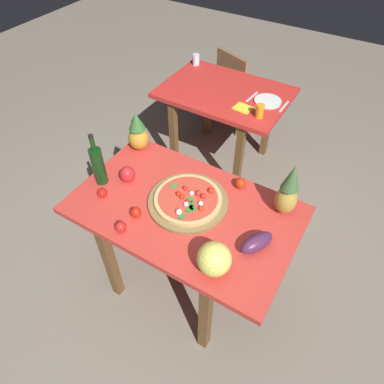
# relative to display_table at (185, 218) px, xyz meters

# --- Properties ---
(ground_plane) EXTENTS (10.00, 10.00, 0.00)m
(ground_plane) POSITION_rel_display_table_xyz_m (0.00, 0.00, -0.68)
(ground_plane) COLOR gray
(display_table) EXTENTS (1.32, 0.81, 0.78)m
(display_table) POSITION_rel_display_table_xyz_m (0.00, 0.00, 0.00)
(display_table) COLOR brown
(display_table) RESTS_ON ground_plane
(background_table) EXTENTS (1.07, 0.75, 0.78)m
(background_table) POSITION_rel_display_table_xyz_m (-0.40, 1.30, -0.02)
(background_table) COLOR brown
(background_table) RESTS_ON ground_plane
(dining_chair) EXTENTS (0.52, 0.52, 0.85)m
(dining_chair) POSITION_rel_display_table_xyz_m (-0.55, 1.90, -0.20)
(dining_chair) COLOR olive
(dining_chair) RESTS_ON ground_plane
(pizza_board) EXTENTS (0.47, 0.47, 0.02)m
(pizza_board) POSITION_rel_display_table_xyz_m (-0.00, 0.04, 0.11)
(pizza_board) COLOR olive
(pizza_board) RESTS_ON display_table
(pizza) EXTENTS (0.40, 0.40, 0.05)m
(pizza) POSITION_rel_display_table_xyz_m (0.00, 0.04, 0.14)
(pizza) COLOR tan
(pizza) RESTS_ON pizza_board
(wine_bottle) EXTENTS (0.08, 0.08, 0.36)m
(wine_bottle) POSITION_rel_display_table_xyz_m (-0.56, -0.08, 0.23)
(wine_bottle) COLOR #0F3613
(wine_bottle) RESTS_ON display_table
(pineapple_left) EXTENTS (0.14, 0.14, 0.28)m
(pineapple_left) POSITION_rel_display_table_xyz_m (-0.56, 0.31, 0.22)
(pineapple_left) COLOR #C08629
(pineapple_left) RESTS_ON display_table
(pineapple_right) EXTENTS (0.12, 0.12, 0.35)m
(pineapple_right) POSITION_rel_display_table_xyz_m (0.50, 0.27, 0.25)
(pineapple_right) COLOR #AD8E37
(pineapple_right) RESTS_ON display_table
(melon) EXTENTS (0.17, 0.17, 0.17)m
(melon) POSITION_rel_display_table_xyz_m (0.34, -0.27, 0.18)
(melon) COLOR #E4DD60
(melon) RESTS_ON display_table
(bell_pepper) EXTENTS (0.10, 0.10, 0.11)m
(bell_pepper) POSITION_rel_display_table_xyz_m (-0.43, 0.01, 0.15)
(bell_pepper) COLOR red
(bell_pepper) RESTS_ON display_table
(eggplant) EXTENTS (0.17, 0.22, 0.09)m
(eggplant) POSITION_rel_display_table_xyz_m (0.47, -0.04, 0.14)
(eggplant) COLOR #4A2245
(eggplant) RESTS_ON display_table
(tomato_by_bottle) EXTENTS (0.07, 0.07, 0.07)m
(tomato_by_bottle) POSITION_rel_display_table_xyz_m (0.20, 0.32, 0.13)
(tomato_by_bottle) COLOR red
(tomato_by_bottle) RESTS_ON display_table
(tomato_at_corner) EXTENTS (0.06, 0.06, 0.06)m
(tomato_at_corner) POSITION_rel_display_table_xyz_m (-0.20, -0.20, 0.13)
(tomato_at_corner) COLOR red
(tomato_at_corner) RESTS_ON display_table
(tomato_beside_pepper) EXTENTS (0.06, 0.06, 0.06)m
(tomato_beside_pepper) POSITION_rel_display_table_xyz_m (-0.47, -0.18, 0.13)
(tomato_beside_pepper) COLOR red
(tomato_beside_pepper) RESTS_ON display_table
(tomato_near_board) EXTENTS (0.06, 0.06, 0.06)m
(tomato_near_board) POSITION_rel_display_table_xyz_m (-0.21, -0.32, 0.13)
(tomato_near_board) COLOR red
(tomato_near_board) RESTS_ON display_table
(drinking_glass_juice) EXTENTS (0.06, 0.06, 0.11)m
(drinking_glass_juice) POSITION_rel_display_table_xyz_m (-0.00, 1.08, 0.15)
(drinking_glass_juice) COLOR orange
(drinking_glass_juice) RESTS_ON background_table
(drinking_glass_water) EXTENTS (0.06, 0.06, 0.10)m
(drinking_glass_water) POSITION_rel_display_table_xyz_m (-0.86, 1.58, 0.15)
(drinking_glass_water) COLOR silver
(drinking_glass_water) RESTS_ON background_table
(dinner_plate) EXTENTS (0.22, 0.22, 0.02)m
(dinner_plate) POSITION_rel_display_table_xyz_m (-0.02, 1.32, 0.11)
(dinner_plate) COLOR white
(dinner_plate) RESTS_ON background_table
(fork_utensil) EXTENTS (0.03, 0.18, 0.01)m
(fork_utensil) POSITION_rel_display_table_xyz_m (-0.16, 1.32, 0.10)
(fork_utensil) COLOR silver
(fork_utensil) RESTS_ON background_table
(knife_utensil) EXTENTS (0.02, 0.18, 0.01)m
(knife_utensil) POSITION_rel_display_table_xyz_m (0.12, 1.32, 0.10)
(knife_utensil) COLOR silver
(knife_utensil) RESTS_ON background_table
(napkin_folded) EXTENTS (0.15, 0.13, 0.01)m
(napkin_folded) POSITION_rel_display_table_xyz_m (-0.16, 1.13, 0.10)
(napkin_folded) COLOR yellow
(napkin_folded) RESTS_ON background_table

